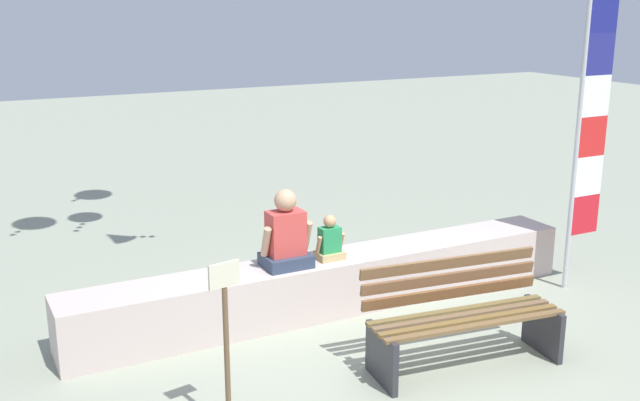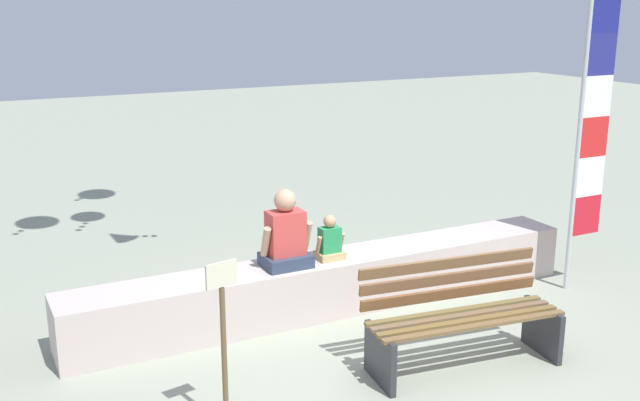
{
  "view_description": "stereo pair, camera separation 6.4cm",
  "coord_description": "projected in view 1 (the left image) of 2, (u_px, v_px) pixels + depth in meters",
  "views": [
    {
      "loc": [
        -3.35,
        -5.09,
        3.02
      ],
      "look_at": [
        -0.15,
        1.1,
        1.16
      ],
      "focal_mm": 41.94,
      "sensor_mm": 36.0,
      "label": 1
    },
    {
      "loc": [
        -3.29,
        -5.12,
        3.02
      ],
      "look_at": [
        -0.15,
        1.1,
        1.16
      ],
      "focal_mm": 41.94,
      "sensor_mm": 36.0,
      "label": 2
    }
  ],
  "objects": [
    {
      "name": "seawall_ledge",
      "position": [
        333.0,
        283.0,
        7.5
      ],
      "size": [
        5.39,
        0.57,
        0.56
      ],
      "primitive_type": "cube",
      "color": "beige",
      "rests_on": "ground"
    },
    {
      "name": "person_adult",
      "position": [
        286.0,
        237.0,
        7.09
      ],
      "size": [
        0.5,
        0.37,
        0.76
      ],
      "color": "#2D3950",
      "rests_on": "seawall_ledge"
    },
    {
      "name": "person_child",
      "position": [
        330.0,
        242.0,
        7.34
      ],
      "size": [
        0.29,
        0.22,
        0.45
      ],
      "color": "tan",
      "rests_on": "seawall_ledge"
    },
    {
      "name": "flag_banner",
      "position": [
        588.0,
        126.0,
        7.75
      ],
      "size": [
        0.43,
        0.05,
        3.13
      ],
      "color": "#B7B7BC",
      "rests_on": "ground"
    },
    {
      "name": "ground_plane",
      "position": [
        391.0,
        352.0,
        6.63
      ],
      "size": [
        40.0,
        40.0,
        0.0
      ],
      "primitive_type": "plane",
      "color": "gray"
    },
    {
      "name": "sign_post",
      "position": [
        226.0,
        333.0,
        5.25
      ],
      "size": [
        0.24,
        0.06,
        1.29
      ],
      "color": "brown",
      "rests_on": "ground"
    },
    {
      "name": "park_bench",
      "position": [
        461.0,
        317.0,
        6.35
      ],
      "size": [
        1.74,
        0.8,
        0.88
      ],
      "color": "brown",
      "rests_on": "ground"
    }
  ]
}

